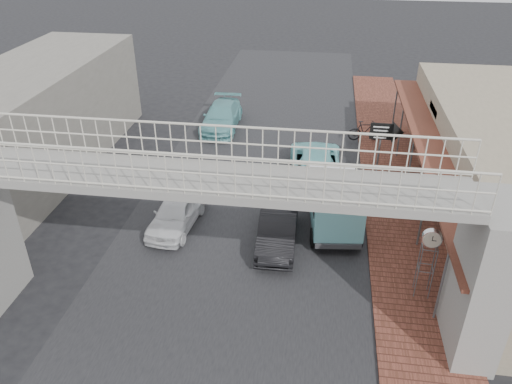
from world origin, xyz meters
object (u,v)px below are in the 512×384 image
(dark_sedan, at_px, (278,228))
(street_clock, at_px, (431,241))
(angkot_curb, at_px, (315,162))
(motorcycle_near, at_px, (401,190))
(arrow_sign, at_px, (396,133))
(white_hatchback, at_px, (176,212))
(motorcycle_far, at_px, (365,131))
(angkot_van, at_px, (334,199))
(angkot_far, at_px, (222,117))

(dark_sedan, height_order, street_clock, street_clock)
(angkot_curb, bearing_deg, motorcycle_near, 152.76)
(motorcycle_near, distance_m, arrow_sign, 2.85)
(white_hatchback, xyz_separation_m, dark_sedan, (4.25, -0.58, 0.02))
(white_hatchback, distance_m, motorcycle_far, 12.61)
(arrow_sign, bearing_deg, dark_sedan, -126.73)
(white_hatchback, height_order, angkot_van, angkot_van)
(motorcycle_far, bearing_deg, angkot_far, 75.08)
(motorcycle_near, bearing_deg, motorcycle_far, -8.84)
(motorcycle_near, relative_size, arrow_sign, 0.55)
(dark_sedan, xyz_separation_m, angkot_curb, (1.23, 5.79, 0.06))
(motorcycle_far, bearing_deg, motorcycle_near, -176.87)
(angkot_van, bearing_deg, dark_sedan, -152.05)
(dark_sedan, relative_size, angkot_far, 0.84)
(motorcycle_far, bearing_deg, angkot_van, 160.08)
(white_hatchback, xyz_separation_m, arrow_sign, (9.14, 5.67, 1.66))
(white_hatchback, relative_size, motorcycle_far, 2.04)
(dark_sedan, height_order, arrow_sign, arrow_sign)
(motorcycle_near, bearing_deg, arrow_sign, -14.18)
(angkot_curb, xyz_separation_m, angkot_van, (0.89, -4.34, 0.59))
(street_clock, bearing_deg, angkot_van, 133.54)
(motorcycle_near, relative_size, motorcycle_far, 0.79)
(angkot_van, height_order, motorcycle_far, angkot_van)
(angkot_far, bearing_deg, angkot_curb, -43.92)
(motorcycle_near, bearing_deg, white_hatchback, 89.40)
(angkot_far, height_order, angkot_van, angkot_van)
(dark_sedan, height_order, angkot_curb, angkot_curb)
(arrow_sign, bearing_deg, motorcycle_far, 106.29)
(angkot_van, distance_m, motorcycle_far, 9.00)
(dark_sedan, xyz_separation_m, motorcycle_far, (3.82, 10.27, -0.00))
(street_clock, bearing_deg, angkot_curb, 120.83)
(angkot_van, bearing_deg, angkot_far, 117.90)
(white_hatchback, height_order, motorcycle_far, white_hatchback)
(dark_sedan, distance_m, angkot_curb, 5.92)
(white_hatchback, height_order, arrow_sign, arrow_sign)
(white_hatchback, relative_size, dark_sedan, 0.94)
(white_hatchback, bearing_deg, motorcycle_far, 55.43)
(white_hatchback, height_order, angkot_far, angkot_far)
(angkot_far, relative_size, motorcycle_near, 3.23)
(white_hatchback, bearing_deg, street_clock, -12.29)
(white_hatchback, bearing_deg, angkot_curb, 48.79)
(dark_sedan, height_order, motorcycle_far, dark_sedan)
(motorcycle_near, relative_size, street_clock, 0.58)
(angkot_curb, relative_size, angkot_van, 1.20)
(street_clock, relative_size, arrow_sign, 0.95)
(motorcycle_far, xyz_separation_m, arrow_sign, (1.07, -4.03, 1.65))
(street_clock, bearing_deg, motorcycle_far, 101.22)
(angkot_van, height_order, arrow_sign, arrow_sign)
(white_hatchback, xyz_separation_m, angkot_far, (-0.27, 10.56, 0.05))
(dark_sedan, relative_size, motorcycle_far, 2.16)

